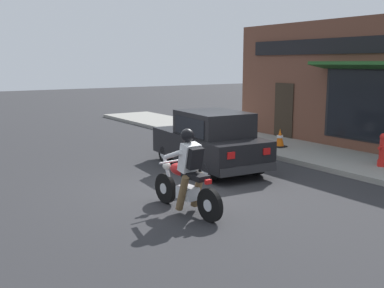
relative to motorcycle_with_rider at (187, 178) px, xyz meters
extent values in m
plane|color=#2B2B2D|center=(0.93, 1.27, -0.68)|extent=(80.00, 80.00, 0.00)
cube|color=gray|center=(6.06, 4.27, -0.61)|extent=(2.60, 22.00, 0.14)
cube|color=brown|center=(7.61, 1.86, 1.42)|extent=(0.50, 10.47, 4.20)
cube|color=#2D2319|center=(7.34, 4.74, 0.37)|extent=(0.04, 0.90, 2.10)
cube|color=black|center=(7.33, 1.86, 2.67)|extent=(0.06, 8.90, 0.50)
cylinder|color=black|center=(-0.05, 0.72, -0.37)|extent=(0.14, 0.63, 0.62)
cylinder|color=silver|center=(-0.05, 0.72, -0.37)|extent=(0.13, 0.22, 0.22)
cylinder|color=black|center=(0.05, -0.68, -0.37)|extent=(0.14, 0.63, 0.62)
cylinder|color=silver|center=(0.05, -0.68, -0.37)|extent=(0.13, 0.22, 0.22)
cube|color=silver|center=(0.00, -0.03, -0.29)|extent=(0.31, 0.42, 0.24)
ellipsoid|color=#B21919|center=(-0.02, 0.22, 0.12)|extent=(0.34, 0.54, 0.24)
cube|color=black|center=(0.02, -0.26, 0.08)|extent=(0.30, 0.58, 0.10)
cylinder|color=silver|center=(-0.04, 0.62, -0.05)|extent=(0.09, 0.33, 0.68)
cylinder|color=silver|center=(-0.04, 0.50, 0.23)|extent=(0.56, 0.08, 0.04)
sphere|color=silver|center=(-0.05, 0.67, 0.11)|extent=(0.16, 0.16, 0.16)
cylinder|color=silver|center=(0.19, -0.42, -0.39)|extent=(0.12, 0.55, 0.08)
cube|color=red|center=(0.04, -0.63, 0.05)|extent=(0.12, 0.07, 0.08)
cylinder|color=brown|center=(-0.17, -0.11, -0.25)|extent=(0.16, 0.36, 0.71)
cylinder|color=brown|center=(0.18, -0.09, -0.25)|extent=(0.16, 0.36, 0.71)
cube|color=silver|center=(0.00, -0.08, 0.40)|extent=(0.36, 0.35, 0.57)
cylinder|color=silver|center=(-0.21, 0.15, 0.44)|extent=(0.13, 0.52, 0.26)
cylinder|color=silver|center=(0.19, 0.17, 0.44)|extent=(0.13, 0.52, 0.26)
sphere|color=black|center=(0.00, -0.02, 0.81)|extent=(0.26, 0.26, 0.26)
cube|color=black|center=(0.01, -0.24, 0.42)|extent=(0.30, 0.26, 0.42)
cylinder|color=black|center=(1.88, 3.98, -0.38)|extent=(0.24, 0.61, 0.60)
cylinder|color=silver|center=(1.88, 3.98, -0.38)|extent=(0.23, 0.35, 0.33)
cylinder|color=black|center=(3.32, 3.84, -0.38)|extent=(0.24, 0.61, 0.60)
cylinder|color=silver|center=(3.32, 3.84, -0.38)|extent=(0.23, 0.35, 0.33)
cylinder|color=black|center=(1.66, 1.59, -0.38)|extent=(0.24, 0.61, 0.60)
cylinder|color=silver|center=(1.66, 1.59, -0.38)|extent=(0.23, 0.35, 0.33)
cylinder|color=black|center=(3.09, 1.45, -0.38)|extent=(0.24, 0.61, 0.60)
cylinder|color=silver|center=(3.09, 1.45, -0.38)|extent=(0.23, 0.35, 0.33)
cube|color=black|center=(2.49, 2.71, -0.08)|extent=(1.98, 3.84, 0.70)
cube|color=black|center=(2.46, 2.47, 0.56)|extent=(1.61, 2.03, 0.66)
cube|color=black|center=(2.54, 3.33, 0.51)|extent=(1.35, 0.47, 0.51)
cube|color=black|center=(1.74, 2.53, 0.54)|extent=(0.17, 1.52, 0.46)
cube|color=black|center=(3.18, 2.40, 0.54)|extent=(0.17, 1.52, 0.46)
cube|color=silver|center=(2.15, 4.61, 0.04)|extent=(0.24, 0.06, 0.14)
cube|color=red|center=(1.80, 0.91, 0.06)|extent=(0.20, 0.06, 0.16)
cube|color=silver|center=(3.17, 4.52, 0.04)|extent=(0.24, 0.06, 0.14)
cube|color=red|center=(2.82, 0.82, 0.06)|extent=(0.20, 0.06, 0.16)
cube|color=#28282B|center=(2.66, 4.54, -0.33)|extent=(1.61, 0.27, 0.20)
cube|color=#28282B|center=(2.31, 0.89, -0.33)|extent=(1.61, 0.27, 0.20)
cylinder|color=red|center=(6.05, -0.14, -0.46)|extent=(0.24, 0.24, 0.16)
cylinder|color=red|center=(6.05, -0.14, -0.09)|extent=(0.18, 0.18, 0.58)
sphere|color=red|center=(6.05, -0.14, 0.24)|extent=(0.20, 0.20, 0.20)
cylinder|color=red|center=(5.92, -0.14, -0.04)|extent=(0.10, 0.08, 0.08)
cube|color=black|center=(5.80, 3.36, -0.52)|extent=(0.36, 0.36, 0.04)
cone|color=orange|center=(5.80, 3.36, -0.22)|extent=(0.28, 0.28, 0.56)
cylinder|color=white|center=(5.80, 3.36, -0.20)|extent=(0.20, 0.20, 0.08)
camera|label=1|loc=(-4.53, -6.89, 2.15)|focal=42.00mm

